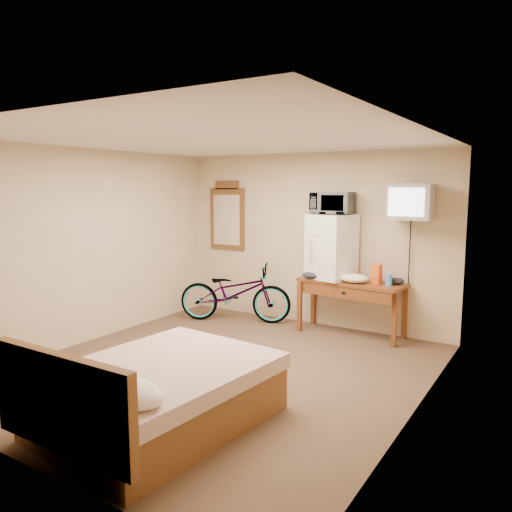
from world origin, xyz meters
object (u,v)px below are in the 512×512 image
at_px(crt_television, 411,202).
at_px(desk, 350,289).
at_px(microwave, 333,203).
at_px(mini_fridge, 332,247).
at_px(blue_cup, 389,280).
at_px(bed, 153,394).
at_px(wall_mirror, 227,216).
at_px(bicycle, 235,292).

bearing_deg(crt_television, desk, -178.28).
bearing_deg(desk, microwave, 170.84).
height_order(mini_fridge, blue_cup, mini_fridge).
bearing_deg(blue_cup, bed, -105.58).
height_order(desk, crt_television, crt_television).
bearing_deg(mini_fridge, wall_mirror, 173.29).
relative_size(microwave, wall_mirror, 0.50).
bearing_deg(desk, crt_television, 1.72).
bearing_deg(bed, wall_mirror, 116.44).
distance_m(desk, microwave, 1.20).
distance_m(mini_fridge, bed, 3.55).
relative_size(blue_cup, bicycle, 0.09).
distance_m(crt_television, bed, 3.91).
bearing_deg(bicycle, wall_mirror, 22.23).
relative_size(blue_cup, bed, 0.08).
height_order(blue_cup, crt_television, crt_television).
distance_m(microwave, crt_television, 1.06).
bearing_deg(microwave, mini_fridge, -127.32).
bearing_deg(bicycle, microwave, -100.27).
bearing_deg(bed, mini_fridge, 88.31).
distance_m(mini_fridge, wall_mirror, 1.96).
bearing_deg(bed, blue_cup, 74.42).
bearing_deg(microwave, blue_cup, -8.52).
relative_size(microwave, blue_cup, 3.64).
bearing_deg(desk, bed, -96.85).
height_order(wall_mirror, bicycle, wall_mirror).
height_order(crt_television, bicycle, crt_television).
distance_m(wall_mirror, bicycle, 1.32).
bearing_deg(crt_television, bicycle, -173.96).
relative_size(microwave, bicycle, 0.32).
height_order(mini_fridge, wall_mirror, wall_mirror).
height_order(desk, mini_fridge, mini_fridge).
distance_m(desk, blue_cup, 0.56).
relative_size(desk, bicycle, 0.88).
bearing_deg(wall_mirror, bed, -63.56).
relative_size(crt_television, bicycle, 0.36).
relative_size(mini_fridge, bicycle, 0.53).
distance_m(microwave, bed, 3.74).
height_order(microwave, crt_television, crt_television).
distance_m(wall_mirror, bed, 4.27).
height_order(mini_fridge, microwave, microwave).
relative_size(blue_cup, wall_mirror, 0.14).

